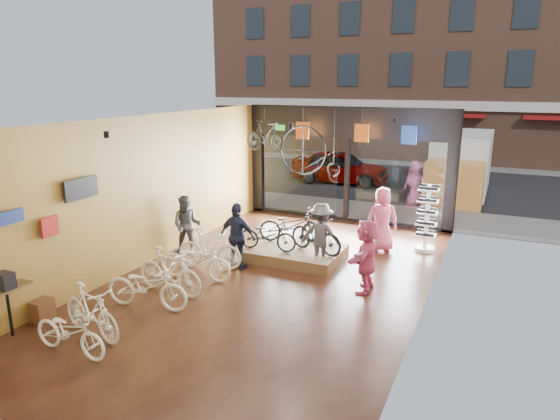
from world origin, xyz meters
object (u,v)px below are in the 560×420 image
Objects in this scene: display_bike_left at (268,235)px; display_bike_right at (291,225)px; floor_bike_1 at (91,311)px; floor_bike_2 at (147,286)px; customer_1 at (187,225)px; display_bike_mid at (316,234)px; street_car at (340,167)px; penny_farthing at (312,153)px; box_truck at (459,167)px; display_platform at (296,253)px; customer_3 at (321,235)px; hung_bike at (265,136)px; floor_bike_5 at (210,249)px; sunglasses_rack at (427,218)px; floor_bike_3 at (170,271)px; customer_5 at (366,256)px; customer_4 at (382,219)px; floor_bike_4 at (196,261)px; floor_bike_0 at (70,332)px; customer_2 at (238,237)px.

display_bike_right is (0.28, 0.91, 0.05)m from display_bike_left.
floor_bike_1 is 1.39m from floor_bike_2.
display_bike_mid is at bearing -9.57° from customer_1.
penny_farthing is at bearing -168.73° from street_car.
box_truck is 9.86m from display_platform.
display_bike_right is 1.07× the size of customer_3.
floor_bike_2 is 1.16× the size of hung_bike.
hung_bike is (-0.37, 3.97, 2.41)m from floor_bike_5.
street_car is 2.68× the size of floor_bike_1.
display_bike_left is 0.83× the size of penny_farthing.
customer_3 reaches higher than display_platform.
penny_farthing reaches higher than floor_bike_2.
floor_bike_3 is at bearing -140.69° from sunglasses_rack.
customer_5 is 3.50m from sunglasses_rack.
display_bike_mid is 3.31m from penny_farthing.
display_bike_left is 3.26m from customer_4.
display_bike_left is at bearing -135.41° from hung_bike.
floor_bike_4 is 1.91m from customer_1.
floor_bike_1 reaches higher than floor_bike_2.
street_car is at bearing -5.85° from floor_bike_5.
display_bike_right is at bearing 126.56° from display_platform.
floor_bike_0 is at bearing 41.57° from customer_4.
customer_3 reaches higher than floor_bike_4.
customer_1 is (-2.84, -0.87, 0.67)m from display_platform.
street_car is 15.66m from floor_bike_1.
penny_farthing reaches higher than floor_bike_1.
customer_2 reaches higher than customer_1.
customer_4 is (4.75, 2.48, 0.08)m from customer_1.
box_truck is at bearing 61.10° from penny_farthing.
floor_bike_5 is 1.32m from customer_1.
customer_1 is at bearing -162.28° from sunglasses_rack.
floor_bike_3 is (-0.02, 0.80, 0.05)m from floor_bike_2.
customer_2 is at bearing -92.46° from customer_5.
customer_5 is at bearing -142.58° from display_bike_right.
floor_bike_5 is at bearing 11.20° from floor_bike_1.
floor_bike_5 is 1.05× the size of display_bike_mid.
floor_bike_2 is at bearing 145.10° from display_bike_right.
floor_bike_0 is at bearing -129.50° from sunglasses_rack.
floor_bike_3 is 0.93m from floor_bike_4.
display_bike_left is at bearing -111.59° from box_truck.
customer_2 reaches higher than display_bike_right.
box_truck is 4.03× the size of floor_bike_0.
customer_4 is 0.96× the size of sunglasses_rack.
customer_2 reaches higher than floor_bike_2.
sunglasses_rack is at bearing -60.04° from display_bike_left.
display_bike_mid is (2.32, 5.91, 0.37)m from floor_bike_0.
floor_bike_3 reaches higher than floor_bike_0.
street_car is 11.58m from customer_2.
display_bike_right is at bearing -22.12° from display_bike_left.
sunglasses_rack reaches higher than display_bike_right.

